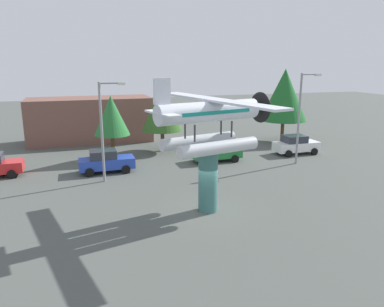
{
  "coord_description": "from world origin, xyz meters",
  "views": [
    {
      "loc": [
        -6.94,
        -18.87,
        8.36
      ],
      "look_at": [
        0.0,
        3.0,
        2.68
      ],
      "focal_mm": 34.87,
      "sensor_mm": 36.0,
      "label": 1
    }
  ],
  "objects_px": {
    "streetlight_primary": "(105,124)",
    "storefront_building": "(90,120)",
    "floatplane_monument": "(211,120)",
    "tree_far_east": "(284,95)",
    "display_pedestal": "(208,181)",
    "car_far_green": "(216,151)",
    "tree_east": "(111,116)",
    "car_mid_blue": "(106,161)",
    "car_distant_white": "(296,145)",
    "streetlight_secondary": "(302,112)",
    "tree_center_back": "(162,108)"
  },
  "relations": [
    {
      "from": "streetlight_primary",
      "to": "storefront_building",
      "type": "height_order",
      "value": "streetlight_primary"
    },
    {
      "from": "floatplane_monument",
      "to": "tree_far_east",
      "type": "bearing_deg",
      "value": 34.19
    },
    {
      "from": "display_pedestal",
      "to": "floatplane_monument",
      "type": "height_order",
      "value": "floatplane_monument"
    },
    {
      "from": "tree_far_east",
      "to": "car_far_green",
      "type": "bearing_deg",
      "value": -151.11
    },
    {
      "from": "car_far_green",
      "to": "tree_east",
      "type": "distance_m",
      "value": 9.42
    },
    {
      "from": "floatplane_monument",
      "to": "storefront_building",
      "type": "xyz_separation_m",
      "value": [
        -5.49,
        21.97,
        -2.92
      ]
    },
    {
      "from": "car_mid_blue",
      "to": "car_far_green",
      "type": "bearing_deg",
      "value": 2.82
    },
    {
      "from": "car_far_green",
      "to": "car_distant_white",
      "type": "relative_size",
      "value": 1.0
    },
    {
      "from": "display_pedestal",
      "to": "streetlight_secondary",
      "type": "relative_size",
      "value": 0.48
    },
    {
      "from": "streetlight_primary",
      "to": "tree_center_back",
      "type": "bearing_deg",
      "value": 53.21
    },
    {
      "from": "streetlight_secondary",
      "to": "tree_center_back",
      "type": "distance_m",
      "value": 12.63
    },
    {
      "from": "car_mid_blue",
      "to": "tree_far_east",
      "type": "height_order",
      "value": "tree_far_east"
    },
    {
      "from": "floatplane_monument",
      "to": "streetlight_primary",
      "type": "distance_m",
      "value": 8.98
    },
    {
      "from": "car_far_green",
      "to": "tree_far_east",
      "type": "distance_m",
      "value": 11.73
    },
    {
      "from": "car_distant_white",
      "to": "streetlight_secondary",
      "type": "bearing_deg",
      "value": -119.02
    },
    {
      "from": "car_distant_white",
      "to": "storefront_building",
      "type": "height_order",
      "value": "storefront_building"
    },
    {
      "from": "car_far_green",
      "to": "tree_center_back",
      "type": "height_order",
      "value": "tree_center_back"
    },
    {
      "from": "streetlight_primary",
      "to": "streetlight_secondary",
      "type": "xyz_separation_m",
      "value": [
        15.8,
        0.05,
        0.22
      ]
    },
    {
      "from": "streetlight_primary",
      "to": "tree_east",
      "type": "distance_m",
      "value": 6.08
    },
    {
      "from": "car_mid_blue",
      "to": "tree_east",
      "type": "distance_m",
      "value": 4.8
    },
    {
      "from": "car_far_green",
      "to": "tree_east",
      "type": "bearing_deg",
      "value": 159.16
    },
    {
      "from": "car_mid_blue",
      "to": "display_pedestal",
      "type": "bearing_deg",
      "value": -63.18
    },
    {
      "from": "display_pedestal",
      "to": "streetlight_secondary",
      "type": "xyz_separation_m",
      "value": [
        10.8,
        7.37,
        2.57
      ]
    },
    {
      "from": "display_pedestal",
      "to": "car_mid_blue",
      "type": "distance_m",
      "value": 10.87
    },
    {
      "from": "display_pedestal",
      "to": "streetlight_primary",
      "type": "relative_size",
      "value": 0.51
    },
    {
      "from": "storefront_building",
      "to": "tree_east",
      "type": "xyz_separation_m",
      "value": [
        1.42,
        -8.7,
        1.54
      ]
    },
    {
      "from": "display_pedestal",
      "to": "floatplane_monument",
      "type": "distance_m",
      "value": 3.46
    },
    {
      "from": "car_far_green",
      "to": "display_pedestal",
      "type": "bearing_deg",
      "value": -113.53
    },
    {
      "from": "streetlight_primary",
      "to": "car_far_green",
      "type": "bearing_deg",
      "value": 16.57
    },
    {
      "from": "car_mid_blue",
      "to": "tree_east",
      "type": "height_order",
      "value": "tree_east"
    },
    {
      "from": "storefront_building",
      "to": "display_pedestal",
      "type": "bearing_deg",
      "value": -76.29
    },
    {
      "from": "car_mid_blue",
      "to": "tree_far_east",
      "type": "xyz_separation_m",
      "value": [
        18.92,
        5.77,
        4.1
      ]
    },
    {
      "from": "tree_far_east",
      "to": "streetlight_primary",
      "type": "bearing_deg",
      "value": -156.92
    },
    {
      "from": "car_distant_white",
      "to": "streetlight_primary",
      "type": "height_order",
      "value": "streetlight_primary"
    },
    {
      "from": "display_pedestal",
      "to": "streetlight_primary",
      "type": "xyz_separation_m",
      "value": [
        -5.0,
        7.32,
        2.35
      ]
    },
    {
      "from": "car_distant_white",
      "to": "streetlight_secondary",
      "type": "xyz_separation_m",
      "value": [
        -1.63,
        -2.94,
        3.48
      ]
    },
    {
      "from": "tree_east",
      "to": "tree_center_back",
      "type": "height_order",
      "value": "tree_center_back"
    },
    {
      "from": "car_far_green",
      "to": "streetlight_secondary",
      "type": "xyz_separation_m",
      "value": [
        6.39,
        -2.75,
        3.48
      ]
    },
    {
      "from": "floatplane_monument",
      "to": "car_distant_white",
      "type": "xyz_separation_m",
      "value": [
        12.3,
        10.29,
        -4.37
      ]
    },
    {
      "from": "display_pedestal",
      "to": "streetlight_secondary",
      "type": "bearing_deg",
      "value": 34.33
    },
    {
      "from": "floatplane_monument",
      "to": "car_distant_white",
      "type": "distance_m",
      "value": 16.62
    },
    {
      "from": "storefront_building",
      "to": "tree_center_back",
      "type": "xyz_separation_m",
      "value": [
        6.29,
        -6.75,
        1.8
      ]
    },
    {
      "from": "car_distant_white",
      "to": "tree_east",
      "type": "distance_m",
      "value": 16.91
    },
    {
      "from": "car_distant_white",
      "to": "streetlight_primary",
      "type": "distance_m",
      "value": 17.98
    },
    {
      "from": "car_far_green",
      "to": "streetlight_secondary",
      "type": "bearing_deg",
      "value": -23.32
    },
    {
      "from": "storefront_building",
      "to": "streetlight_secondary",
      "type": "bearing_deg",
      "value": -42.14
    },
    {
      "from": "floatplane_monument",
      "to": "car_far_green",
      "type": "xyz_separation_m",
      "value": [
        4.28,
        10.09,
        -4.37
      ]
    },
    {
      "from": "streetlight_primary",
      "to": "car_mid_blue",
      "type": "bearing_deg",
      "value": 87.21
    },
    {
      "from": "streetlight_primary",
      "to": "storefront_building",
      "type": "relative_size",
      "value": 0.56
    },
    {
      "from": "storefront_building",
      "to": "car_mid_blue",
      "type": "bearing_deg",
      "value": -87.77
    }
  ]
}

